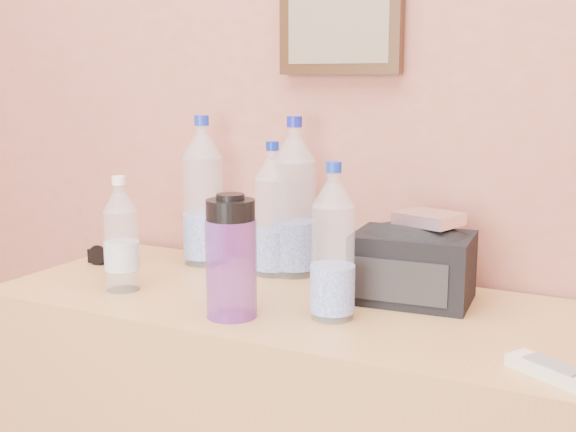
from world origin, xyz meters
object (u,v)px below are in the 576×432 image
at_px(pet_large_c, 294,206).
at_px(pet_small, 121,241).
at_px(nalgene_bottle, 231,257).
at_px(ac_remote, 553,372).
at_px(pet_large_a, 203,199).
at_px(toiletry_bag, 413,263).
at_px(foil_packet, 429,218).
at_px(pet_large_d, 333,250).
at_px(sunglasses, 112,258).
at_px(pet_large_b, 273,217).

bearing_deg(pet_large_c, pet_small, -134.00).
height_order(nalgene_bottle, ac_remote, nalgene_bottle).
xyz_separation_m(pet_large_a, toiletry_bag, (0.57, -0.07, -0.08)).
relative_size(pet_large_c, ac_remote, 2.48).
height_order(pet_small, foil_packet, pet_small).
bearing_deg(nalgene_bottle, pet_large_d, 24.19).
bearing_deg(sunglasses, pet_small, -47.00).
bearing_deg(pet_small, pet_large_a, 84.10).
distance_m(pet_large_a, pet_large_c, 0.25).
height_order(nalgene_bottle, foil_packet, nalgene_bottle).
height_order(pet_large_a, pet_small, pet_large_a).
bearing_deg(nalgene_bottle, pet_large_a, 130.56).
height_order(pet_large_d, sunglasses, pet_large_d).
distance_m(sunglasses, foil_packet, 0.81).
relative_size(pet_large_c, sunglasses, 2.74).
height_order(pet_large_b, pet_large_c, pet_large_c).
xyz_separation_m(ac_remote, foil_packet, (-0.29, 0.31, 0.17)).
bearing_deg(ac_remote, nalgene_bottle, -152.13).
relative_size(pet_large_b, foil_packet, 2.65).
xyz_separation_m(sunglasses, toiletry_bag, (0.77, 0.06, 0.06)).
xyz_separation_m(pet_small, sunglasses, (-0.17, 0.16, -0.09)).
bearing_deg(toiletry_bag, nalgene_bottle, -142.05).
bearing_deg(pet_large_b, pet_large_a, 175.91).
relative_size(pet_large_b, ac_remote, 2.10).
height_order(pet_large_c, pet_small, pet_large_c).
bearing_deg(pet_large_d, ac_remote, -14.48).
xyz_separation_m(pet_large_b, sunglasses, (-0.41, -0.11, -0.12)).
bearing_deg(foil_packet, ac_remote, -46.22).
xyz_separation_m(nalgene_bottle, ac_remote, (0.61, -0.03, -0.11)).
distance_m(pet_large_c, nalgene_bottle, 0.34).
height_order(pet_large_a, toiletry_bag, pet_large_a).
bearing_deg(toiletry_bag, pet_large_a, 168.60).
relative_size(pet_large_c, foil_packet, 3.13).
relative_size(pet_large_a, sunglasses, 2.72).
distance_m(pet_large_d, sunglasses, 0.69).
xyz_separation_m(pet_small, nalgene_bottle, (0.31, -0.05, 0.01)).
height_order(pet_small, toiletry_bag, pet_small).
bearing_deg(pet_small, sunglasses, 136.57).
bearing_deg(ac_remote, pet_large_c, -179.34).
distance_m(pet_large_c, ac_remote, 0.75).
bearing_deg(pet_large_d, toiletry_bag, 60.10).
xyz_separation_m(pet_large_a, sunglasses, (-0.20, -0.12, -0.15)).
height_order(ac_remote, foil_packet, foil_packet).
bearing_deg(nalgene_bottle, foil_packet, 41.69).
relative_size(pet_large_a, pet_large_b, 1.17).
height_order(pet_large_d, foil_packet, pet_large_d).
xyz_separation_m(pet_large_c, foil_packet, (0.34, -0.06, 0.01)).
height_order(nalgene_bottle, sunglasses, nalgene_bottle).
height_order(nalgene_bottle, toiletry_bag, nalgene_bottle).
xyz_separation_m(pet_large_b, pet_large_d, (0.26, -0.23, -0.00)).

